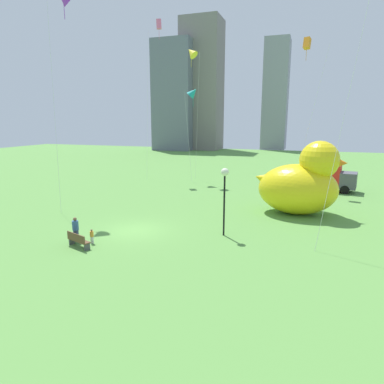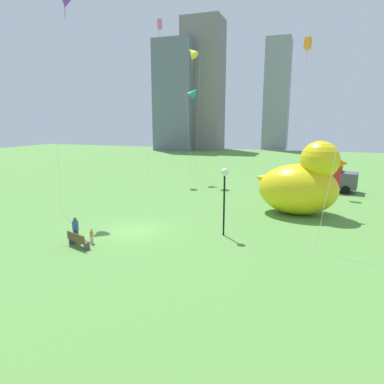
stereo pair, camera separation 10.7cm
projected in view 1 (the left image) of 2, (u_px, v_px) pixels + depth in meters
ground_plane at (135, 231)px, 23.46m from camera, size 140.00×140.00×0.00m
park_bench at (78, 240)px, 20.24m from camera, size 1.77×0.99×0.90m
person_adult at (76, 228)px, 21.13m from camera, size 0.39×0.39×1.59m
person_child at (92, 236)px, 20.90m from camera, size 0.22×0.22×0.92m
giant_inflatable_duck at (301, 183)px, 27.22m from camera, size 7.19×4.61×5.96m
lamppost at (225, 182)px, 21.77m from camera, size 0.51×0.51×4.51m
box_truck at (326, 177)px, 36.65m from camera, size 6.02×3.19×2.85m
city_skyline at (209, 92)px, 86.83m from camera, size 32.04×18.61×32.35m
kite_orange at (307, 45)px, 34.95m from camera, size 2.77×2.80×15.93m
kite_yellow at (191, 53)px, 40.40m from camera, size 2.01×1.85×16.26m
kite_teal at (193, 93)px, 40.94m from camera, size 1.90×1.71×11.60m
kite_pink at (159, 26)px, 41.42m from camera, size 2.46×3.27×19.62m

